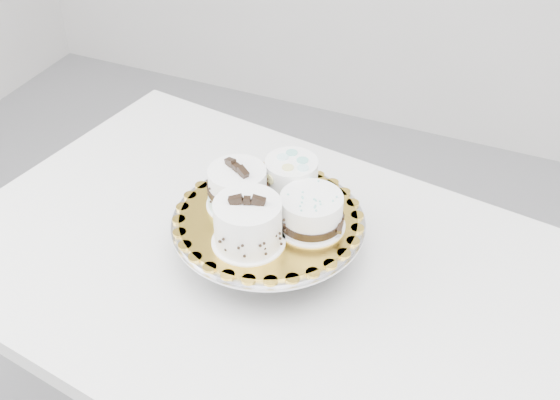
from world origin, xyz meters
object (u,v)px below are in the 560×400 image
at_px(cake_banded, 238,189).
at_px(cake_ribbon, 312,212).
at_px(table, 261,295).
at_px(cake_stand, 269,231).
at_px(cake_board, 268,218).
at_px(cake_swirl, 248,224).
at_px(cake_dots, 291,177).

xyz_separation_m(cake_banded, cake_ribbon, (0.14, -0.00, -0.01)).
distance_m(table, cake_stand, 0.15).
height_order(cake_stand, cake_ribbon, cake_ribbon).
xyz_separation_m(table, cake_board, (0.01, 0.01, 0.18)).
distance_m(cake_board, cake_swirl, 0.08).
distance_m(cake_banded, cake_ribbon, 0.14).
height_order(cake_dots, cake_ribbon, cake_dots).
xyz_separation_m(cake_swirl, cake_dots, (0.01, 0.15, -0.00)).
relative_size(cake_swirl, cake_ribbon, 1.11).
bearing_deg(cake_ribbon, cake_board, 173.05).
relative_size(cake_dots, cake_ribbon, 0.91).
xyz_separation_m(cake_stand, cake_swirl, (-0.00, -0.07, 0.07)).
relative_size(table, cake_stand, 3.66).
distance_m(table, cake_dots, 0.24).
bearing_deg(cake_banded, cake_dots, 72.51).
bearing_deg(cake_swirl, cake_dots, 65.22).
bearing_deg(cake_banded, cake_ribbon, 27.95).
height_order(cake_banded, cake_ribbon, cake_banded).
relative_size(cake_board, cake_banded, 2.25).
height_order(cake_stand, cake_banded, cake_banded).
relative_size(table, cake_banded, 9.00).
xyz_separation_m(cake_board, cake_banded, (-0.06, 0.01, 0.04)).
height_order(cake_board, cake_swirl, cake_swirl).
height_order(cake_stand, cake_dots, cake_dots).
relative_size(table, cake_dots, 10.61).
relative_size(cake_stand, cake_dots, 2.90).
bearing_deg(cake_board, cake_banded, 171.36).
relative_size(cake_stand, cake_ribbon, 2.64).
height_order(cake_stand, cake_swirl, cake_swirl).
bearing_deg(cake_ribbon, cake_swirl, -147.42).
bearing_deg(cake_board, cake_ribbon, 5.69).
distance_m(cake_board, cake_ribbon, 0.08).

